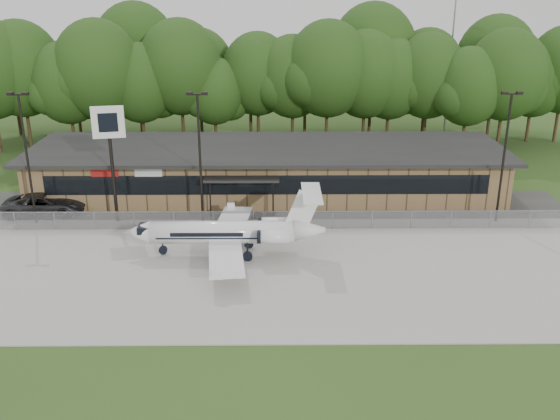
{
  "coord_description": "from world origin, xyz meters",
  "views": [
    {
      "loc": [
        0.64,
        -28.96,
        17.87
      ],
      "look_at": [
        1.0,
        12.0,
        2.72
      ],
      "focal_mm": 40.0,
      "sensor_mm": 36.0,
      "label": 1
    }
  ],
  "objects_px": {
    "terminal": "(268,169)",
    "business_jet": "(230,233)",
    "suv": "(44,204)",
    "pole_sign": "(109,135)"
  },
  "relations": [
    {
      "from": "terminal",
      "to": "pole_sign",
      "type": "bearing_deg",
      "value": -148.68
    },
    {
      "from": "suv",
      "to": "business_jet",
      "type": "bearing_deg",
      "value": -122.74
    },
    {
      "from": "terminal",
      "to": "suv",
      "type": "distance_m",
      "value": 18.82
    },
    {
      "from": "terminal",
      "to": "pole_sign",
      "type": "xyz_separation_m",
      "value": [
        -11.74,
        -7.15,
        4.82
      ]
    },
    {
      "from": "business_jet",
      "to": "suv",
      "type": "relative_size",
      "value": 2.19
    },
    {
      "from": "terminal",
      "to": "business_jet",
      "type": "bearing_deg",
      "value": -100.23
    },
    {
      "from": "suv",
      "to": "pole_sign",
      "type": "distance_m",
      "value": 8.88
    },
    {
      "from": "business_jet",
      "to": "terminal",
      "type": "bearing_deg",
      "value": 79.85
    },
    {
      "from": "suv",
      "to": "pole_sign",
      "type": "bearing_deg",
      "value": -110.03
    },
    {
      "from": "business_jet",
      "to": "suv",
      "type": "height_order",
      "value": "business_jet"
    }
  ]
}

